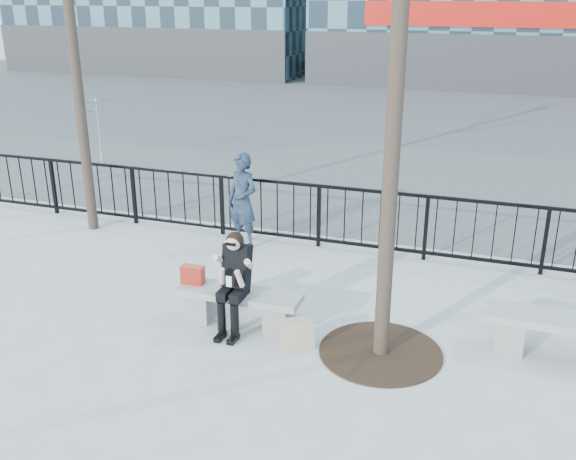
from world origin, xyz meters
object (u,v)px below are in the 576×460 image
(seated_woman, at_px, (234,283))
(standing_man, at_px, (243,201))
(bench_second, at_px, (563,333))
(bench_main, at_px, (239,304))

(seated_woman, bearing_deg, standing_man, 110.37)
(bench_second, height_order, seated_woman, seated_woman)
(bench_main, height_order, seated_woman, seated_woman)
(bench_second, xyz_separation_m, standing_man, (-4.97, 2.06, 0.50))
(bench_main, height_order, bench_second, bench_second)
(bench_second, distance_m, seated_woman, 4.03)
(bench_second, distance_m, standing_man, 5.40)
(bench_second, bearing_deg, seated_woman, -169.44)
(bench_main, bearing_deg, bench_second, 7.37)
(bench_main, xyz_separation_m, seated_woman, (0.00, -0.16, 0.37))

